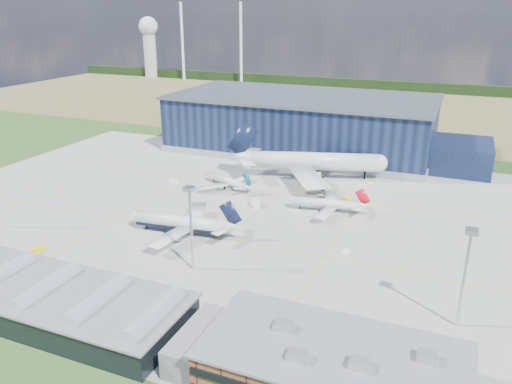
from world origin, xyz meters
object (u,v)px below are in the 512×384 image
object	(u,v)px
airliner_red	(326,199)
gse_van_a	(143,292)
airliner_regional	(227,177)
car_a	(245,325)
light_mast_center	(190,215)
light_mast_east	(467,262)
gse_cart_a	(345,252)
gse_tug_a	(37,249)
gse_cart_b	(174,181)
airliner_widebody	(314,152)
gse_tug_c	(347,199)
car_b	(212,317)
hangar	(308,126)
gse_van_b	(255,203)
airliner_navy	(180,215)
ops_building	(332,371)

from	to	relation	value
airliner_red	gse_van_a	xyz separation A→B (m)	(-26.05, -68.00, -3.38)
airliner_regional	car_a	bearing A→B (deg)	142.38
light_mast_center	light_mast_east	xyz separation A→B (m)	(65.00, 0.00, 0.00)
light_mast_east	gse_cart_a	distance (m)	40.98
gse_tug_a	gse_cart_b	size ratio (longest dim) A/B	1.19
airliner_widebody	airliner_regional	size ratio (longest dim) A/B	2.48
airliner_regional	gse_cart_b	distance (m)	22.19
light_mast_east	light_mast_center	bearing A→B (deg)	180.00
light_mast_center	gse_cart_b	size ratio (longest dim) A/B	6.89
gse_tug_c	car_b	distance (m)	82.87
hangar	airliner_red	xyz separation A→B (m)	(28.78, -72.80, -7.13)
airliner_regional	gse_van_b	size ratio (longest dim) A/B	4.99
car_b	gse_cart_b	bearing A→B (deg)	42.24
gse_tug_a	airliner_widebody	bearing A→B (deg)	58.96
airliner_navy	gse_van_b	size ratio (longest dim) A/B	6.98
airliner_navy	gse_van_a	bearing A→B (deg)	100.02
light_mast_center	gse_tug_c	distance (m)	70.80
hangar	airliner_regional	bearing A→B (deg)	-100.85
hangar	gse_tug_c	xyz separation A→B (m)	(33.40, -60.69, -10.87)
light_mast_east	hangar	bearing A→B (deg)	120.05
hangar	gse_cart_a	world-z (taller)	hangar
gse_tug_c	gse_cart_a	bearing A→B (deg)	-66.38
gse_tug_a	gse_van_b	size ratio (longest dim) A/B	0.75
airliner_widebody	light_mast_center	bearing A→B (deg)	-111.87
light_mast_east	car_a	xyz separation A→B (m)	(-41.99, -18.00, -14.87)
airliner_navy	airliner_regional	distance (m)	43.16
gse_cart_a	light_mast_east	bearing A→B (deg)	-17.30
light_mast_center	light_mast_east	distance (m)	65.00
ops_building	airliner_red	size ratio (longest dim) A/B	1.67
airliner_red	gse_tug_c	xyz separation A→B (m)	(4.61, 12.11, -3.75)
light_mast_east	airliner_navy	distance (m)	81.98
light_mast_center	gse_tug_c	world-z (taller)	light_mast_center
car_b	airliner_red	bearing A→B (deg)	0.22
airliner_navy	car_a	world-z (taller)	airliner_navy
ops_building	gse_tug_a	size ratio (longest dim) A/B	11.54
light_mast_center	gse_cart_a	distance (m)	44.94
airliner_widebody	gse_cart_b	bearing A→B (deg)	-167.19
car_b	airliner_widebody	bearing A→B (deg)	9.69
light_mast_center	car_a	xyz separation A→B (m)	(23.01, -18.00, -14.87)
hangar	car_a	world-z (taller)	hangar
light_mast_east	airliner_red	bearing A→B (deg)	129.85
hangar	light_mast_center	world-z (taller)	hangar
airliner_red	gse_tug_c	distance (m)	13.49
airliner_regional	gse_van_b	distance (m)	22.62
airliner_widebody	car_a	distance (m)	104.63
hangar	gse_tug_c	bearing A→B (deg)	-61.18
airliner_navy	airliner_widebody	bearing A→B (deg)	-114.55
gse_tug_c	gse_cart_b	size ratio (longest dim) A/B	1.02
hangar	light_mast_east	size ratio (longest dim) A/B	6.30
hangar	airliner_red	bearing A→B (deg)	-68.43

